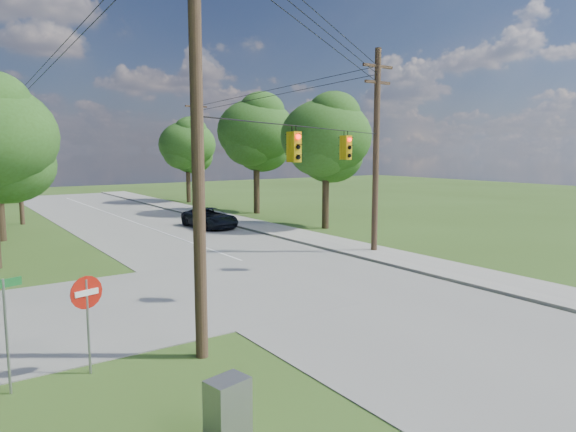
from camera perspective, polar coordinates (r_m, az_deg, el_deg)
ground at (r=16.14m, az=6.43°, el=-12.14°), size 140.00×140.00×0.00m
main_road at (r=21.07m, az=1.59°, el=-7.39°), size 10.00×100.00×0.03m
sidewalk_east at (r=25.48m, az=13.90°, el=-4.91°), size 2.60×100.00×0.12m
pole_sw at (r=13.06m, az=-10.10°, el=11.00°), size 2.00×0.32×12.00m
pole_ne at (r=27.14m, az=9.76°, el=7.43°), size 2.00×0.32×10.50m
pole_north_e at (r=45.57m, az=-10.07°, el=6.91°), size 2.00×0.32×10.00m
pole_north_w at (r=41.76m, az=-27.80°, el=6.16°), size 2.00×0.32×10.00m
power_lines at (r=26.00m, az=-8.13°, el=15.63°), size 13.93×29.62×4.93m
traffic_signals at (r=20.26m, az=3.89°, el=7.68°), size 4.91×3.27×1.05m
tree_e_near at (r=35.21m, az=4.26°, el=8.74°), size 6.20×6.20×8.81m
tree_e_mid at (r=43.73m, az=-3.55°, el=9.33°), size 6.60×6.60×9.64m
tree_e_far at (r=53.94m, az=-11.11°, el=7.78°), size 5.80×5.80×8.32m
car_main_north at (r=35.99m, az=-8.67°, el=-0.20°), size 2.61×5.04×1.36m
control_cabinet at (r=9.94m, az=-6.70°, el=-20.99°), size 0.82×0.66×1.32m
do_not_enter_sign at (r=13.25m, az=-21.43°, el=-8.98°), size 0.79×0.24×2.42m
street_name_sign at (r=12.96m, az=-28.87°, el=-10.20°), size 0.75×0.27×2.61m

